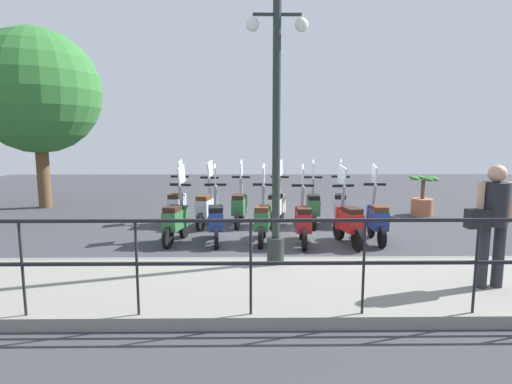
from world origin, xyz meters
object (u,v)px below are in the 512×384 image
(scooter_near_4, at_px, (216,219))
(scooter_far_5, at_px, (177,205))
(scooter_near_2, at_px, (303,220))
(scooter_far_0, at_px, (340,205))
(scooter_far_2, at_px, (277,205))
(scooter_near_5, at_px, (176,219))
(scooter_near_0, at_px, (377,218))
(lamp_post_near, at_px, (276,148))
(potted_palm, at_px, (422,199))
(scooter_near_3, at_px, (263,219))
(scooter_far_1, at_px, (313,206))
(scooter_far_3, at_px, (239,206))
(scooter_near_1, at_px, (348,221))
(pedestrian_with_bag, at_px, (493,217))
(tree_large, at_px, (37,92))
(scooter_far_4, at_px, (206,206))

(scooter_near_4, bearing_deg, scooter_far_5, 27.00)
(scooter_near_2, distance_m, scooter_far_0, 2.08)
(scooter_near_2, xyz_separation_m, scooter_far_2, (1.73, 0.39, 0.00))
(scooter_near_5, bearing_deg, scooter_near_2, -81.46)
(scooter_near_0, height_order, scooter_near_4, same)
(lamp_post_near, relative_size, scooter_near_0, 2.62)
(potted_palm, xyz_separation_m, scooter_far_2, (-1.16, 3.97, 0.04))
(lamp_post_near, bearing_deg, scooter_far_5, 31.84)
(scooter_near_5, bearing_deg, scooter_near_3, -77.96)
(scooter_far_1, xyz_separation_m, scooter_far_3, (0.07, 1.73, 0.00))
(scooter_near_1, height_order, scooter_near_4, same)
(scooter_near_1, xyz_separation_m, scooter_near_2, (0.05, 0.87, 0.00))
(scooter_far_2, bearing_deg, pedestrian_with_bag, -133.30)
(tree_large, xyz_separation_m, scooter_far_5, (-2.41, -4.37, -2.89))
(lamp_post_near, xyz_separation_m, scooter_far_3, (3.29, 0.65, -1.45))
(scooter_far_0, distance_m, scooter_far_2, 1.50)
(scooter_far_1, distance_m, scooter_far_2, 0.85)
(scooter_far_3, bearing_deg, scooter_far_1, -85.55)
(scooter_near_1, bearing_deg, scooter_far_0, -19.93)
(scooter_near_3, bearing_deg, tree_large, 63.23)
(scooter_far_1, xyz_separation_m, scooter_far_5, (0.22, 3.22, 0.00))
(lamp_post_near, distance_m, scooter_near_3, 2.28)
(scooter_near_0, xyz_separation_m, scooter_far_3, (1.53, 2.77, 0.00))
(scooter_near_0, height_order, scooter_far_5, same)
(scooter_far_0, bearing_deg, scooter_far_2, 103.08)
(tree_large, bearing_deg, scooter_near_4, -126.99)
(scooter_far_5, bearing_deg, pedestrian_with_bag, -127.24)
(pedestrian_with_bag, bearing_deg, scooter_far_3, 32.24)
(scooter_far_0, distance_m, scooter_far_1, 0.67)
(pedestrian_with_bag, xyz_separation_m, tree_large, (6.89, 9.20, 2.29))
(scooter_far_1, height_order, scooter_far_3, same)
(lamp_post_near, xyz_separation_m, scooter_far_4, (3.17, 1.42, -1.45))
(scooter_near_4, relative_size, scooter_far_4, 1.00)
(scooter_near_1, bearing_deg, scooter_far_4, 48.61)
(scooter_near_2, height_order, scooter_far_0, same)
(pedestrian_with_bag, xyz_separation_m, scooter_far_5, (4.48, 4.83, -0.60))
(scooter_near_1, relative_size, scooter_far_3, 1.00)
(tree_large, distance_m, scooter_near_3, 8.10)
(scooter_near_0, bearing_deg, scooter_far_0, 16.35)
(scooter_near_1, relative_size, scooter_near_4, 1.00)
(lamp_post_near, distance_m, tree_large, 8.87)
(lamp_post_near, bearing_deg, scooter_far_0, -27.43)
(scooter_far_4, bearing_deg, scooter_near_3, -125.31)
(tree_large, distance_m, potted_palm, 11.19)
(scooter_near_1, xyz_separation_m, scooter_near_4, (0.20, 2.57, 0.00))
(lamp_post_near, height_order, scooter_near_5, lamp_post_near)
(scooter_far_3, distance_m, scooter_far_5, 1.50)
(pedestrian_with_bag, relative_size, scooter_far_5, 1.03)
(tree_large, bearing_deg, scooter_near_3, -122.78)
(scooter_near_4, height_order, scooter_far_5, same)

